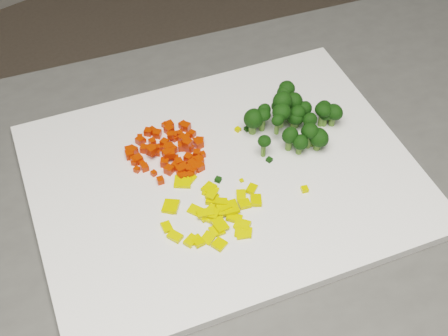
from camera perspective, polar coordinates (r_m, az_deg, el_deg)
cutting_board at (r=0.75m, az=-0.00°, el=-0.81°), size 0.53×0.46×0.01m
carrot_pile at (r=0.76m, az=-5.05°, el=2.04°), size 0.10×0.10×0.03m
pepper_pile at (r=0.70m, az=-1.16°, el=-3.73°), size 0.12×0.12×0.02m
broccoli_pile at (r=0.78m, az=6.27°, el=4.80°), size 0.12×0.12×0.06m
carrot_cube_0 at (r=0.76m, az=-7.98°, el=-0.14°), size 0.01×0.01×0.01m
carrot_cube_1 at (r=0.76m, az=-8.19°, el=0.52°), size 0.01×0.01×0.01m
carrot_cube_2 at (r=0.79m, az=-4.64°, el=2.96°), size 0.01×0.01×0.01m
carrot_cube_3 at (r=0.77m, az=-1.97°, el=1.24°), size 0.01×0.01×0.01m
carrot_cube_4 at (r=0.77m, az=-5.15°, el=1.57°), size 0.01×0.01×0.01m
carrot_cube_5 at (r=0.79m, az=-6.13°, el=3.12°), size 0.01×0.01×0.01m
carrot_cube_6 at (r=0.75m, az=-2.25°, el=0.12°), size 0.01×0.01×0.01m
carrot_cube_7 at (r=0.77m, az=-5.47°, el=2.30°), size 0.01×0.01×0.01m
carrot_cube_8 at (r=0.75m, az=-3.29°, el=-0.07°), size 0.01×0.01×0.01m
carrot_cube_9 at (r=0.78m, az=-3.65°, el=2.22°), size 0.01×0.01×0.01m
carrot_cube_10 at (r=0.78m, az=-2.24°, el=2.41°), size 0.01×0.01×0.01m
carrot_cube_11 at (r=0.80m, az=-6.59°, el=3.43°), size 0.01×0.01×0.01m
carrot_cube_12 at (r=0.77m, az=-5.05°, el=1.89°), size 0.01×0.01×0.01m
carrot_cube_13 at (r=0.79m, az=-7.70°, el=2.81°), size 0.01×0.01×0.01m
carrot_cube_14 at (r=0.74m, az=-5.84°, el=-1.14°), size 0.01×0.01×0.01m
carrot_cube_15 at (r=0.75m, az=-3.54°, el=-0.03°), size 0.01×0.01×0.01m
carrot_cube_16 at (r=0.79m, az=-7.70°, el=2.50°), size 0.01×0.01×0.01m
carrot_cube_17 at (r=0.78m, az=-6.03°, el=1.85°), size 0.01×0.01×0.01m
carrot_cube_18 at (r=0.77m, az=-3.52°, el=2.50°), size 0.01×0.01×0.01m
carrot_cube_19 at (r=0.76m, az=-6.55°, el=1.69°), size 0.01×0.01×0.01m
carrot_cube_20 at (r=0.75m, az=-4.00°, el=-0.18°), size 0.01×0.01×0.01m
carrot_cube_21 at (r=0.77m, az=-5.11°, el=1.89°), size 0.01×0.01×0.01m
carrot_cube_22 at (r=0.81m, az=-5.46°, el=3.93°), size 0.01×0.01×0.01m
carrot_cube_23 at (r=0.80m, az=-3.50°, el=3.78°), size 0.01×0.01×0.01m
carrot_cube_24 at (r=0.78m, az=-4.95°, el=2.99°), size 0.01×0.01×0.01m
carrot_cube_25 at (r=0.78m, az=-2.50°, el=2.41°), size 0.01×0.01×0.01m
carrot_cube_26 at (r=0.78m, az=-8.65°, el=1.58°), size 0.01×0.01×0.01m
carrot_cube_27 at (r=0.80m, az=-5.01°, el=3.93°), size 0.01×0.01×0.01m
carrot_cube_28 at (r=0.75m, az=-3.78°, el=0.21°), size 0.01×0.01×0.01m
carrot_cube_29 at (r=0.74m, az=-3.90°, el=-0.78°), size 0.01×0.01×0.01m
carrot_cube_30 at (r=0.78m, az=-3.77°, el=2.67°), size 0.01×0.01×0.01m
carrot_cube_31 at (r=0.78m, az=-6.57°, el=2.39°), size 0.01×0.01×0.01m
carrot_cube_32 at (r=0.75m, az=-2.96°, el=0.36°), size 0.01×0.01×0.01m
carrot_cube_33 at (r=0.80m, az=-3.75°, el=3.89°), size 0.01×0.01×0.01m
carrot_cube_34 at (r=0.76m, az=-6.65°, el=1.61°), size 0.01×0.01×0.01m
carrot_cube_35 at (r=0.79m, az=-7.45°, el=2.50°), size 0.01×0.01×0.01m
carrot_cube_36 at (r=0.79m, az=-2.94°, el=3.14°), size 0.01×0.01×0.01m
carrot_cube_37 at (r=0.76m, az=-4.87°, el=1.29°), size 0.01×0.01×0.01m
carrot_cube_38 at (r=0.80m, az=-3.68°, el=3.93°), size 0.01×0.01×0.01m
carrot_cube_39 at (r=0.80m, az=-5.05°, el=3.50°), size 0.01×0.01×0.01m
carrot_cube_40 at (r=0.74m, az=-3.13°, el=-0.65°), size 0.01×0.01×0.01m
carrot_cube_41 at (r=0.75m, az=-2.68°, el=0.01°), size 0.01×0.01×0.01m
carrot_cube_42 at (r=0.76m, az=-5.27°, el=1.31°), size 0.01×0.01×0.01m
carrot_cube_43 at (r=0.76m, az=-4.42°, el=0.92°), size 0.01×0.01×0.01m
carrot_cube_44 at (r=0.78m, az=-7.31°, el=1.75°), size 0.01×0.01×0.01m
carrot_cube_45 at (r=0.76m, az=-5.38°, el=1.85°), size 0.01×0.01×0.01m
carrot_cube_46 at (r=0.78m, az=-2.33°, el=2.22°), size 0.01×0.01×0.01m
carrot_cube_47 at (r=0.76m, az=-7.26°, el=0.05°), size 0.01×0.01×0.01m
carrot_cube_48 at (r=0.75m, az=-5.05°, el=-0.17°), size 0.01×0.01×0.01m
carrot_cube_49 at (r=0.76m, az=-2.80°, el=0.75°), size 0.01×0.01×0.01m
carrot_cube_50 at (r=0.76m, az=-2.26°, el=0.57°), size 0.01×0.01×0.01m
carrot_cube_51 at (r=0.80m, az=-5.20°, el=3.77°), size 0.01×0.01×0.01m
carrot_cube_52 at (r=0.75m, az=-3.71°, el=0.01°), size 0.01×0.01×0.01m
carrot_cube_53 at (r=0.79m, az=-4.54°, el=2.72°), size 0.01×0.01×0.01m
carrot_cube_54 at (r=0.77m, az=-6.10°, el=1.36°), size 0.01×0.01×0.01m
carrot_cube_55 at (r=0.78m, az=-5.44°, el=2.02°), size 0.01×0.01×0.01m
carrot_cube_56 at (r=0.76m, az=-2.31°, el=0.72°), size 0.01×0.01×0.01m
carrot_cube_57 at (r=0.76m, az=-4.74°, el=1.70°), size 0.01×0.01×0.01m
carrot_cube_58 at (r=0.77m, az=-8.63°, el=1.21°), size 0.01×0.01×0.01m
carrot_cube_59 at (r=0.76m, az=-4.15°, el=0.52°), size 0.01×0.01×0.01m
carrot_cube_60 at (r=0.75m, az=-2.83°, el=-0.23°), size 0.01×0.01×0.01m
carrot_cube_61 at (r=0.76m, az=-7.86°, el=0.79°), size 0.01×0.01×0.01m
carrot_cube_62 at (r=0.77m, az=-6.80°, el=1.69°), size 0.01×0.01×0.01m
carrot_cube_63 at (r=0.76m, az=-3.29°, el=0.94°), size 0.01×0.01×0.01m
carrot_cube_64 at (r=0.75m, az=-6.44°, el=-0.48°), size 0.01×0.01×0.01m
carrot_cube_65 at (r=0.80m, az=-6.95°, el=3.29°), size 0.01×0.01×0.01m
carrot_cube_66 at (r=0.74m, az=-4.03°, el=-0.65°), size 0.01×0.01×0.01m
carrot_cube_67 at (r=0.76m, az=-3.37°, el=2.25°), size 0.01×0.01×0.01m
carrot_cube_68 at (r=0.77m, az=-6.83°, el=1.46°), size 0.01×0.01×0.01m
carrot_cube_69 at (r=0.78m, az=-8.36°, el=1.57°), size 0.01×0.01×0.01m
carrot_cube_70 at (r=0.79m, az=-3.32°, el=2.94°), size 0.01×0.01×0.01m
carrot_cube_71 at (r=0.74m, az=-3.55°, el=-0.70°), size 0.01×0.01×0.01m
carrot_cube_72 at (r=0.78m, az=-3.41°, el=2.39°), size 0.01×0.01×0.01m
carrot_cube_73 at (r=0.77m, az=-3.20°, el=1.81°), size 0.01×0.01×0.01m
carrot_cube_74 at (r=0.76m, az=-7.51°, el=0.43°), size 0.01×0.01×0.01m
carrot_cube_75 at (r=0.76m, az=-2.69°, el=0.72°), size 0.01×0.01×0.01m
carrot_cube_76 at (r=0.79m, az=-4.07°, el=3.14°), size 0.01×0.01×0.01m
carrot_cube_77 at (r=0.77m, az=-3.88°, el=1.98°), size 0.01×0.01×0.01m
carrot_cube_78 at (r=0.76m, az=-5.44°, el=0.50°), size 0.01×0.01×0.01m
carrot_cube_79 at (r=0.75m, az=-4.47°, el=0.26°), size 0.01×0.01×0.01m
carrot_cube_80 at (r=0.77m, az=-8.15°, el=0.73°), size 0.01×0.01×0.01m
carrot_cube_81 at (r=0.77m, az=-2.50°, el=1.34°), size 0.01×0.01×0.01m
pepper_chunk_0 at (r=0.69m, az=-0.38°, el=-5.19°), size 0.02×0.02×0.01m
pepper_chunk_1 at (r=0.72m, az=-1.14°, el=-2.46°), size 0.02×0.02×0.01m
pepper_chunk_2 at (r=0.72m, az=-1.08°, el=-2.88°), size 0.02×0.02×0.01m
pepper_chunk_3 at (r=0.68m, az=-0.43°, el=-6.99°), size 0.02×0.02×0.01m
pepper_chunk_4 at (r=0.73m, az=2.55°, el=-1.91°), size 0.02×0.02×0.01m
pepper_chunk_5 at (r=0.71m, az=-0.61°, el=-3.86°), size 0.02×0.02×0.01m
pepper_chunk_6 at (r=0.69m, az=-1.47°, el=-6.42°), size 0.02×0.02×0.01m
pepper_chunk_7 at (r=0.69m, az=-0.65°, el=-5.77°), size 0.02×0.02×0.01m
pepper_chunk_8 at (r=0.71m, az=0.62°, el=-3.61°), size 0.02×0.03×0.01m
pepper_chunk_9 at (r=0.69m, az=-3.05°, el=-6.65°), size 0.02×0.02×0.01m
pepper_chunk_10 at (r=0.72m, az=1.57°, el=-2.52°), size 0.02×0.02×0.01m
pepper_chunk_11 at (r=0.71m, az=-5.02°, el=-3.77°), size 0.02×0.02×0.00m
pepper_chunk_12 at (r=0.73m, az=-1.17°, el=-2.11°), size 0.02×0.02×0.01m
pepper_chunk_13 at (r=0.71m, az=-0.26°, el=-3.12°), size 0.02×0.02×0.01m
pepper_chunk_14 at (r=0.70m, az=-0.91°, el=-4.23°), size 0.02×0.02×0.01m
pepper_chunk_15 at (r=0.71m, az=-1.08°, el=-4.25°), size 0.02×0.02×0.00m
pepper_chunk_16 at (r=0.70m, az=-1.67°, el=-4.11°), size 0.02×0.02×0.01m
pepper_chunk_17 at (r=0.71m, az=-0.92°, el=-3.99°), size 0.02×0.02×0.01m
pepper_chunk_18 at (r=0.70m, az=1.68°, el=-5.23°), size 0.02×0.02×0.01m
pepper_chunk_19 at (r=0.70m, az=-5.26°, el=-5.39°), size 0.01×0.02×0.00m
pepper_chunk_20 at (r=0.69m, az=1.78°, el=-5.90°), size 0.02×0.02×0.00m
pepper_chunk_21 at (r=0.71m, az=-0.03°, el=-3.55°), size 0.02×0.02×0.01m
pepper_chunk_22 at (r=0.69m, az=1.71°, el=-5.79°), size 0.02×0.03×0.01m
pepper_chunk_23 at (r=0.74m, az=-3.11°, el=-0.94°), size 0.02×0.02×0.01m
pepper_chunk_24 at (r=0.71m, az=0.03°, el=-3.88°), size 0.02×0.02×0.01m
pepper_chunk_25 at (r=0.72m, az=1.87°, el=-3.30°), size 0.02×0.02×0.01m
pepper_chunk_26 at (r=0.69m, az=-2.43°, el=-6.67°), size 0.01×0.02×0.01m
pepper_chunk_27 at (r=0.71m, az=-1.86°, el=-4.38°), size 0.01×0.02×0.01m
pepper_chunk_28 at (r=0.71m, az=-0.82°, el=-3.91°), size 0.02×0.02×0.01m
pepper_chunk_29 at (r=0.74m, az=-3.79°, el=-1.27°), size 0.03×0.03×0.01m
pepper_chunk_30 at (r=0.72m, az=-4.88°, el=-3.50°), size 0.03×0.03×0.01m
pepper_chunk_31 at (r=0.69m, az=-4.50°, el=-6.26°), size 0.02×0.02×0.01m
pepper_chunk_32 at (r=0.71m, az=-2.59°, el=-3.92°), size 0.02×0.02×0.00m
pepper_chunk_33 at (r=0.72m, az=2.94°, el=-2.95°), size 0.02×0.02×0.01m
pepper_chunk_34 at (r=0.70m, az=-0.84°, el=-4.53°), size 0.02×0.02×0.01m
pepper_chunk_35 at (r=0.73m, az=-1.38°, el=-1.85°), size 0.02×0.02×0.01m
pepper_chunk_36 at (r=0.70m, az=0.94°, el=-4.59°), size 0.02×0.02×0.01m
broccoli_floret_0 at (r=0.81m, az=9.92°, el=4.70°), size 0.03×0.03×0.03m
broccoli_floret_1 at (r=0.82m, az=9.82°, el=4.81°), size 0.02×0.02×0.02m
broccoli_floret_2 at (r=0.79m, az=5.25°, el=5.62°), size 0.04×0.04×0.04m
broccoli_floret_3 at (r=0.80m, az=6.70°, el=4.58°), size 0.02×0.02×0.02m
broccoli_floret_4 at (r=0.81m, az=9.01°, el=5.14°), size 0.03×0.03×0.03m
broccoli_floret_5 at (r=0.78m, az=7.53°, el=2.85°), size 0.02×0.02×0.03m
broccoli_floret_6 at (r=0.83m, az=5.68°, el=6.77°), size 0.03×0.03×0.04m
broccoli_floret_7 at (r=0.82m, az=5.45°, el=6.43°), size 0.03×0.03×0.03m
broccoli_floret_8 at (r=0.81m, az=6.29°, el=5.63°), size 0.03×0.03×0.03m
broccoli_floret_9 at (r=0.79m, az=2.64°, el=4.15°), size 0.04×0.04×0.03m
broccoli_floret_10 at (r=0.76m, az=3.64°, el=1.97°), size 0.02×0.02×0.03m
broccoli_floret_11 at (r=0.77m, az=4.87°, el=3.95°), size 0.02×0.02×0.03m
broccoli_floret_12 at (r=0.77m, az=7.75°, el=2.87°), size 0.03×0.03×0.04m
broccoli_floret_13 at (r=0.80m, az=6.65°, el=4.64°), size 0.03×0.03×0.03m
broccoli_floret_14 at (r=0.78m, az=5.20°, el=4.74°), size 0.03×0.03×0.03m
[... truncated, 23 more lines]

